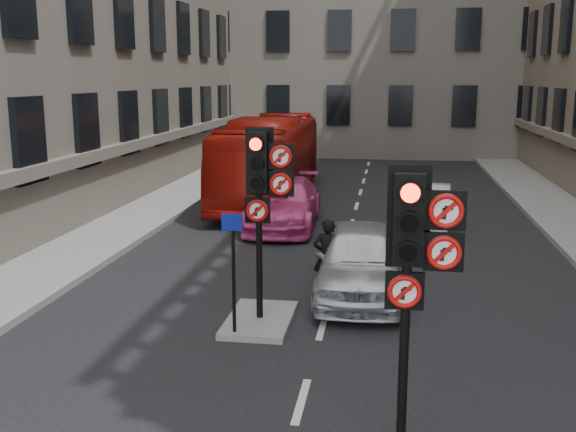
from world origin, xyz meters
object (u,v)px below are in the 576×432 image
(signal_far, at_px, (263,183))
(motorcycle, at_px, (329,253))
(car_silver, at_px, (360,260))
(bus_red, at_px, (271,159))
(car_pink, at_px, (284,203))
(info_sign, at_px, (233,256))
(car_white, at_px, (426,208))
(signal_near, at_px, (415,249))
(motorcyclist, at_px, (327,256))

(signal_far, relative_size, motorcycle, 2.27)
(signal_far, distance_m, car_silver, 3.26)
(signal_far, relative_size, bus_red, 0.32)
(car_pink, height_order, motorcycle, car_pink)
(bus_red, relative_size, info_sign, 5.17)
(car_pink, height_order, bus_red, bus_red)
(car_pink, bearing_deg, signal_far, -85.43)
(car_white, height_order, car_pink, car_pink)
(signal_far, height_order, info_sign, signal_far)
(signal_near, xyz_separation_m, bus_red, (-4.79, 16.90, -1.03))
(signal_far, height_order, car_white, signal_far)
(signal_far, xyz_separation_m, car_silver, (1.70, 2.01, -1.93))
(signal_near, relative_size, signal_far, 1.00)
(motorcycle, xyz_separation_m, info_sign, (-1.28, -4.42, 1.04))
(motorcyclist, bearing_deg, signal_near, 94.76)
(motorcyclist, bearing_deg, bus_red, -84.04)
(car_silver, relative_size, car_white, 1.11)
(motorcyclist, bearing_deg, car_white, -119.83)
(car_white, relative_size, car_pink, 0.80)
(car_white, bearing_deg, car_silver, -98.79)
(motorcycle, bearing_deg, bus_red, 112.90)
(car_pink, height_order, info_sign, info_sign)
(signal_near, bearing_deg, info_sign, 133.15)
(signal_near, xyz_separation_m, car_white, (0.77, 12.63, -1.91))
(car_pink, relative_size, info_sign, 2.34)
(car_white, relative_size, bus_red, 0.36)
(car_pink, xyz_separation_m, info_sign, (0.56, -9.16, 0.78))
(car_white, height_order, motorcycle, car_white)
(car_white, bearing_deg, signal_near, -88.11)
(signal_near, bearing_deg, car_silver, 98.52)
(motorcyclist, bearing_deg, signal_far, 52.54)
(bus_red, height_order, motorcyclist, bus_red)
(signal_far, bearing_deg, car_white, 68.65)
(signal_far, height_order, car_pink, signal_far)
(car_pink, bearing_deg, info_sign, -88.42)
(info_sign, bearing_deg, signal_far, 67.64)
(car_silver, bearing_deg, motorcycle, 115.55)
(car_silver, relative_size, info_sign, 2.09)
(car_silver, bearing_deg, car_pink, 111.36)
(signal_near, height_order, bus_red, signal_near)
(signal_far, bearing_deg, signal_near, -56.98)
(motorcyclist, bearing_deg, car_pink, -83.34)
(signal_near, distance_m, signal_far, 4.77)
(car_silver, xyz_separation_m, car_pink, (-2.65, 6.34, -0.04))
(motorcyclist, bearing_deg, info_sign, 52.99)
(motorcycle, height_order, info_sign, info_sign)
(signal_far, distance_m, info_sign, 1.49)
(car_silver, distance_m, motorcyclist, 0.70)
(motorcycle, bearing_deg, signal_far, -99.32)
(car_white, height_order, info_sign, info_sign)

